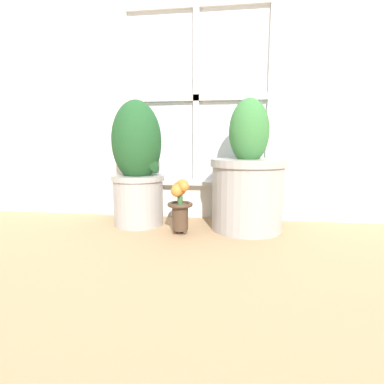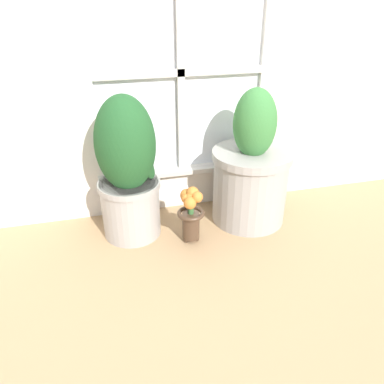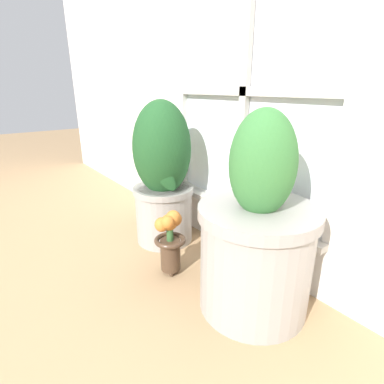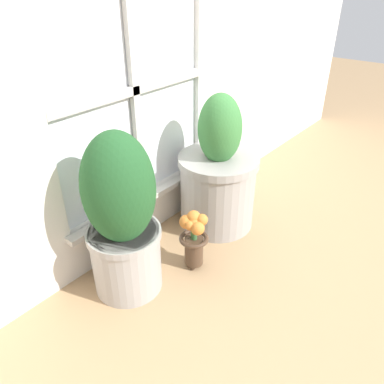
% 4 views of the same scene
% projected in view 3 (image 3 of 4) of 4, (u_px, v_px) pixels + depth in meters
% --- Properties ---
extents(ground_plane, '(10.00, 10.00, 0.00)m').
position_uv_depth(ground_plane, '(147.00, 289.00, 1.16)').
color(ground_plane, tan).
extents(potted_plant_left, '(0.30, 0.29, 0.69)m').
position_uv_depth(potted_plant_left, '(163.00, 176.00, 1.44)').
color(potted_plant_left, '#9E9993').
rests_on(potted_plant_left, ground_plane).
extents(potted_plant_right, '(0.40, 0.40, 0.69)m').
position_uv_depth(potted_plant_right, '(257.00, 237.00, 0.99)').
color(potted_plant_right, '#9E9993').
rests_on(potted_plant_right, ground_plane).
extents(flower_vase, '(0.13, 0.13, 0.28)m').
position_uv_depth(flower_vase, '(170.00, 237.00, 1.22)').
color(flower_vase, '#473323').
rests_on(flower_vase, ground_plane).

